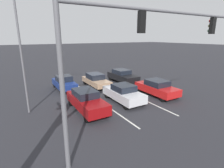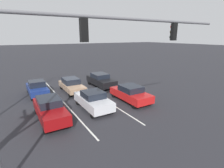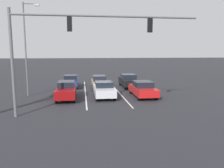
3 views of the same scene
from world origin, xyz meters
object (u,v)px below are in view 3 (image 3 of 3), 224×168
(traffic_signal_gantry, at_px, (71,37))
(car_silver_midlane_front, at_px, (104,89))
(car_tan_midlane_second, at_px, (99,82))
(car_red_leftlane_front, at_px, (143,89))
(car_maroon_rightlane_front, at_px, (66,90))
(car_navy_rightlane_second, at_px, (71,81))
(street_lamp_right_shoulder, at_px, (27,44))
(car_black_leftlane_second, at_px, (129,81))

(traffic_signal_gantry, bearing_deg, car_silver_midlane_front, -116.53)
(car_tan_midlane_second, bearing_deg, car_red_leftlane_front, 123.69)
(car_red_leftlane_front, distance_m, car_silver_midlane_front, 3.76)
(car_red_leftlane_front, xyz_separation_m, car_maroon_rightlane_front, (7.25, 0.05, 0.07))
(car_maroon_rightlane_front, xyz_separation_m, car_navy_rightlane_second, (-0.08, -6.38, -0.08))
(car_navy_rightlane_second, relative_size, street_lamp_right_shoulder, 0.45)
(car_navy_rightlane_second, relative_size, car_black_leftlane_second, 0.89)
(car_silver_midlane_front, distance_m, car_black_leftlane_second, 6.63)
(car_silver_midlane_front, bearing_deg, car_maroon_rightlane_front, 3.13)
(car_red_leftlane_front, relative_size, car_navy_rightlane_second, 1.10)
(car_silver_midlane_front, bearing_deg, street_lamp_right_shoulder, -13.25)
(street_lamp_right_shoulder, bearing_deg, car_black_leftlane_second, -160.38)
(car_navy_rightlane_second, height_order, traffic_signal_gantry, traffic_signal_gantry)
(car_maroon_rightlane_front, height_order, traffic_signal_gantry, traffic_signal_gantry)
(car_navy_rightlane_second, bearing_deg, street_lamp_right_shoulder, 49.72)
(car_silver_midlane_front, height_order, car_tan_midlane_second, car_silver_midlane_front)
(car_red_leftlane_front, xyz_separation_m, car_silver_midlane_front, (3.76, -0.14, 0.02))
(car_tan_midlane_second, distance_m, street_lamp_right_shoulder, 9.20)
(car_black_leftlane_second, relative_size, street_lamp_right_shoulder, 0.51)
(car_red_leftlane_front, bearing_deg, car_navy_rightlane_second, -41.39)
(car_silver_midlane_front, distance_m, street_lamp_right_shoulder, 8.54)
(car_maroon_rightlane_front, bearing_deg, car_red_leftlane_front, -179.59)
(car_black_leftlane_second, bearing_deg, street_lamp_right_shoulder, 19.62)
(car_silver_midlane_front, relative_size, traffic_signal_gantry, 0.34)
(car_red_leftlane_front, distance_m, car_maroon_rightlane_front, 7.25)
(car_tan_midlane_second, bearing_deg, car_maroon_rightlane_front, 58.60)
(car_silver_midlane_front, height_order, street_lamp_right_shoulder, street_lamp_right_shoulder)
(street_lamp_right_shoulder, bearing_deg, car_red_leftlane_front, 170.49)
(car_red_leftlane_front, bearing_deg, car_tan_midlane_second, -56.31)
(car_red_leftlane_front, relative_size, street_lamp_right_shoulder, 0.50)
(car_navy_rightlane_second, height_order, car_tan_midlane_second, car_navy_rightlane_second)
(car_maroon_rightlane_front, relative_size, traffic_signal_gantry, 0.37)
(car_navy_rightlane_second, bearing_deg, car_black_leftlane_second, 174.92)
(car_black_leftlane_second, distance_m, street_lamp_right_shoulder, 12.24)
(car_red_leftlane_front, height_order, car_black_leftlane_second, car_black_leftlane_second)
(car_silver_midlane_front, xyz_separation_m, car_tan_midlane_second, (0.01, -5.52, -0.02))
(car_tan_midlane_second, relative_size, street_lamp_right_shoulder, 0.49)
(car_maroon_rightlane_front, height_order, car_silver_midlane_front, car_maroon_rightlane_front)
(car_maroon_rightlane_front, bearing_deg, car_black_leftlane_second, -141.01)
(car_tan_midlane_second, bearing_deg, car_navy_rightlane_second, -11.14)
(car_silver_midlane_front, bearing_deg, car_black_leftlane_second, -123.01)
(car_silver_midlane_front, bearing_deg, car_red_leftlane_front, 177.88)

